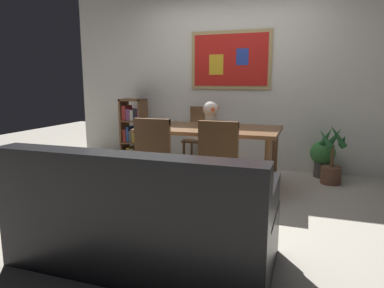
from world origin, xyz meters
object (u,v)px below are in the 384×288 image
leather_couch (141,220)px  potted_ivy (323,156)px  potted_palm (332,161)px  dining_chair_near_left (157,154)px  flower_vase (211,112)px  dining_chair_near_right (220,159)px  dining_table (210,134)px  dining_chair_far_left (201,133)px  bookshelf (134,133)px  tv_remote (233,129)px

leather_couch → potted_ivy: (1.28, 2.79, -0.03)m
leather_couch → potted_palm: 2.85m
dining_chair_near_left → flower_vase: 0.99m
dining_chair_near_right → potted_palm: (1.09, 1.38, -0.24)m
dining_table → dining_chair_near_left: dining_chair_near_left is taller
leather_couch → dining_chair_far_left: bearing=98.5°
dining_table → leather_couch: leather_couch is taller
dining_table → potted_palm: potted_palm is taller
dining_chair_far_left → dining_chair_near_left: same height
dining_chair_near_right → leather_couch: 1.18m
dining_chair_near_left → potted_ivy: dining_chair_near_left is taller
dining_chair_near_left → potted_palm: size_ratio=1.17×
flower_vase → dining_chair_near_left: bearing=-111.0°
bookshelf → potted_ivy: (2.77, 0.10, -0.19)m
dining_chair_near_right → potted_ivy: 1.95m
leather_couch → dining_chair_near_right: bearing=75.7°
dining_table → dining_chair_far_left: dining_chair_far_left is taller
dining_chair_near_left → potted_palm: 2.25m
bookshelf → potted_palm: bookshelf is taller
bookshelf → flower_vase: size_ratio=3.28×
dining_chair_far_left → dining_chair_near_left: 1.57m
potted_ivy → tv_remote: size_ratio=3.21×
dining_chair_near_left → bookshelf: (-1.11, 1.56, -0.06)m
dining_table → flower_vase: size_ratio=5.30×
dining_chair_far_left → tv_remote: dining_chair_far_left is taller
dining_chair_near_left → potted_palm: (1.77, 1.37, -0.24)m
dining_chair_far_left → dining_chair_near_right: same height
dining_chair_near_left → dining_chair_near_right: bearing=-0.5°
dining_chair_near_right → tv_remote: (-0.02, 0.66, 0.20)m
dining_chair_far_left → bookshelf: bearing=-179.6°
potted_ivy → dining_chair_far_left: bearing=-177.0°
dining_table → leather_couch: size_ratio=0.91×
dining_table → potted_ivy: size_ratio=3.19×
dining_chair_near_left → dining_chair_near_right: same height
dining_chair_near_left → leather_couch: 1.21m
dining_table → potted_ivy: bearing=33.4°
dining_table → dining_chair_near_left: size_ratio=1.80×
dining_chair_near_right → tv_remote: bearing=91.7°
dining_table → dining_chair_far_left: 0.87m
dining_chair_near_left → bookshelf: bearing=125.4°
potted_palm → flower_vase: size_ratio=2.53×
leather_couch → potted_ivy: leather_couch is taller
dining_table → dining_chair_far_left: (-0.36, 0.78, -0.11)m
bookshelf → potted_ivy: 2.78m
leather_couch → potted_ivy: 3.06m
dining_chair_near_left → potted_ivy: 2.36m
flower_vase → tv_remote: size_ratio=1.93×
leather_couch → dining_chair_near_left: bearing=109.0°
bookshelf → tv_remote: bearing=-27.3°
potted_ivy → tv_remote: 1.50m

